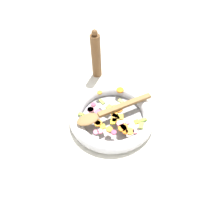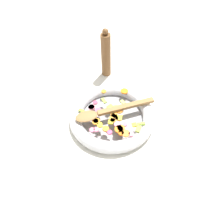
% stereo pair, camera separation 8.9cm
% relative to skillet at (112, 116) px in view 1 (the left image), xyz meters
% --- Properties ---
extents(ground_plane, '(4.00, 4.00, 0.00)m').
position_rel_skillet_xyz_m(ground_plane, '(0.00, 0.00, -0.02)').
color(ground_plane, silver).
extents(skillet, '(0.36, 0.36, 0.05)m').
position_rel_skillet_xyz_m(skillet, '(0.00, 0.00, 0.00)').
color(skillet, gray).
rests_on(skillet, ground_plane).
extents(chopped_vegetables, '(0.28, 0.27, 0.01)m').
position_rel_skillet_xyz_m(chopped_vegetables, '(-0.01, 0.03, 0.03)').
color(chopped_vegetables, orange).
rests_on(chopped_vegetables, skillet).
extents(wooden_spoon, '(0.30, 0.22, 0.01)m').
position_rel_skillet_xyz_m(wooden_spoon, '(0.02, 0.01, 0.04)').
color(wooden_spoon, olive).
rests_on(wooden_spoon, chopped_vegetables).
extents(pepper_mill, '(0.05, 0.05, 0.25)m').
position_rel_skillet_xyz_m(pepper_mill, '(0.11, -0.28, 0.09)').
color(pepper_mill, brown).
rests_on(pepper_mill, ground_plane).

